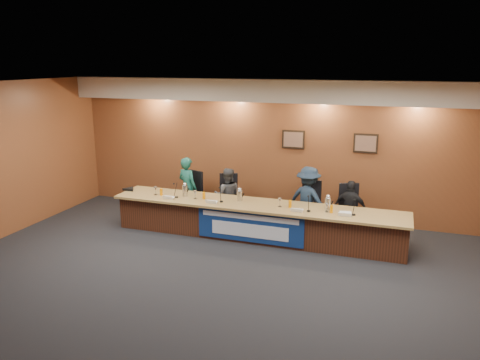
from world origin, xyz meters
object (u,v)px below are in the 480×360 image
(office_chair_d, at_px, (350,213))
(office_chair_a, at_px, (190,197))
(carafe_mid, at_px, (240,196))
(speakerphone, at_px, (130,189))
(panelist_b, at_px, (227,196))
(panelist_c, at_px, (308,200))
(carafe_left, at_px, (185,191))
(office_chair_c, at_px, (309,209))
(office_chair_b, at_px, (229,201))
(dais_body, at_px, (256,222))
(panelist_d, at_px, (350,209))
(panelist_a, at_px, (188,188))
(carafe_right, at_px, (328,204))
(banner, at_px, (250,227))

(office_chair_d, bearing_deg, office_chair_a, 159.26)
(carafe_mid, xyz_separation_m, speakerphone, (-2.62, -0.05, -0.08))
(panelist_b, bearing_deg, office_chair_a, -21.48)
(panelist_c, relative_size, carafe_left, 5.87)
(panelist_b, distance_m, office_chair_c, 1.85)
(carafe_left, bearing_deg, speakerphone, 178.84)
(office_chair_b, relative_size, office_chair_d, 1.00)
(dais_body, relative_size, office_chair_a, 12.50)
(panelist_d, xyz_separation_m, office_chair_a, (-3.71, 0.10, -0.12))
(office_chair_b, height_order, carafe_mid, carafe_mid)
(office_chair_d, bearing_deg, carafe_mid, 177.95)
(office_chair_a, distance_m, office_chair_c, 2.83)
(office_chair_a, xyz_separation_m, office_chair_d, (3.71, 0.00, 0.00))
(dais_body, relative_size, carafe_left, 24.59)
(panelist_b, bearing_deg, panelist_a, -15.69)
(panelist_c, relative_size, office_chair_d, 2.98)
(office_chair_c, xyz_separation_m, carafe_mid, (-1.32, -0.75, 0.38))
(panelist_d, bearing_deg, carafe_mid, 25.74)
(carafe_right, bearing_deg, panelist_d, 59.93)
(panelist_a, distance_m, panelist_c, 2.83)
(banner, relative_size, speakerphone, 6.88)
(panelist_d, distance_m, speakerphone, 4.88)
(panelist_c, bearing_deg, carafe_left, 35.77)
(panelist_d, bearing_deg, office_chair_b, 7.31)
(banner, distance_m, office_chair_d, 2.21)
(office_chair_a, bearing_deg, speakerphone, -126.08)
(dais_body, xyz_separation_m, office_chair_a, (-1.88, 0.81, 0.13))
(office_chair_d, relative_size, carafe_left, 1.97)
(panelist_c, xyz_separation_m, panelist_d, (0.89, 0.00, -0.11))
(panelist_d, distance_m, carafe_right, 0.80)
(dais_body, relative_size, office_chair_c, 12.50)
(office_chair_d, bearing_deg, carafe_left, 172.73)
(office_chair_d, xyz_separation_m, carafe_left, (-3.43, -0.82, 0.39))
(panelist_a, relative_size, office_chair_b, 3.02)
(panelist_b, distance_m, office_chair_a, 1.00)
(banner, height_order, office_chair_c, banner)
(dais_body, height_order, speakerphone, speakerphone)
(dais_body, bearing_deg, carafe_mid, 171.09)
(office_chair_d, bearing_deg, dais_body, -177.06)
(panelist_c, bearing_deg, carafe_right, 148.11)
(panelist_a, xyz_separation_m, carafe_left, (0.28, -0.72, 0.15))
(speakerphone, bearing_deg, dais_body, -0.22)
(speakerphone, bearing_deg, office_chair_a, 35.43)
(office_chair_a, relative_size, carafe_mid, 2.21)
(office_chair_b, bearing_deg, panelist_c, -24.89)
(panelist_b, relative_size, office_chair_d, 2.64)
(office_chair_b, height_order, carafe_left, carafe_left)
(panelist_c, bearing_deg, speakerphone, 29.90)
(office_chair_c, distance_m, carafe_mid, 1.56)
(office_chair_a, bearing_deg, carafe_mid, -7.90)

